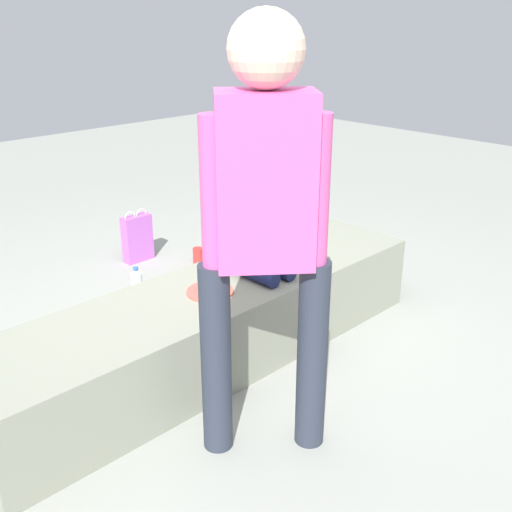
{
  "coord_description": "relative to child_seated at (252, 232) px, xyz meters",
  "views": [
    {
      "loc": [
        -1.69,
        -2.02,
        1.63
      ],
      "look_at": [
        -0.01,
        -0.3,
        0.64
      ],
      "focal_mm": 42.71,
      "sensor_mm": 36.0,
      "label": 1
    }
  ],
  "objects": [
    {
      "name": "ground_plane",
      "position": [
        -0.26,
        0.0,
        -0.61
      ],
      "size": [
        12.0,
        12.0,
        0.0
      ],
      "primitive_type": "plane",
      "color": "gray"
    },
    {
      "name": "party_cup_red",
      "position": [
        0.47,
        1.02,
        -0.55
      ],
      "size": [
        0.07,
        0.07,
        0.11
      ],
      "primitive_type": "cylinder",
      "color": "red",
      "rests_on": "ground_plane"
    },
    {
      "name": "gift_bag",
      "position": [
        0.2,
        1.35,
        -0.44
      ],
      "size": [
        0.2,
        0.08,
        0.36
      ],
      "color": "#B259BF",
      "rests_on": "ground_plane"
    },
    {
      "name": "adult_standing",
      "position": [
        -0.53,
        -0.62,
        0.38
      ],
      "size": [
        0.4,
        0.37,
        1.63
      ],
      "color": "#292F3D",
      "rests_on": "ground_plane"
    },
    {
      "name": "water_bottle_near_gift",
      "position": [
        -0.12,
        0.89,
        -0.53
      ],
      "size": [
        0.07,
        0.07,
        0.18
      ],
      "color": "silver",
      "rests_on": "ground_plane"
    },
    {
      "name": "cake_plate",
      "position": [
        -0.31,
        -0.03,
        -0.19
      ],
      "size": [
        0.22,
        0.22,
        0.07
      ],
      "color": "#E0594C",
      "rests_on": "concrete_ledge"
    },
    {
      "name": "concrete_ledge",
      "position": [
        -0.26,
        0.0,
        -0.41
      ],
      "size": [
        2.39,
        0.58,
        0.39
      ],
      "primitive_type": "cube",
      "color": "gray",
      "rests_on": "ground_plane"
    },
    {
      "name": "handbag_black_leather",
      "position": [
        0.62,
        0.61,
        -0.49
      ],
      "size": [
        0.31,
        0.13,
        0.34
      ],
      "color": "black",
      "rests_on": "ground_plane"
    },
    {
      "name": "child_seated",
      "position": [
        0.0,
        0.0,
        0.0
      ],
      "size": [
        0.28,
        0.32,
        0.48
      ],
      "color": "#19214F",
      "rests_on": "concrete_ledge"
    },
    {
      "name": "railing_post",
      "position": [
        1.09,
        1.04,
        -0.11
      ],
      "size": [
        0.36,
        0.36,
        1.28
      ],
      "color": "black",
      "rests_on": "ground_plane"
    }
  ]
}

